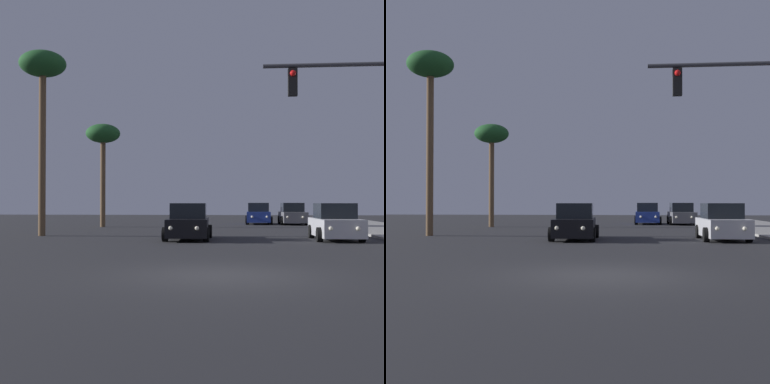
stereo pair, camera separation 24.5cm
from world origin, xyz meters
TOP-DOWN VIEW (x-y plane):
  - ground_plane at (0.00, 0.00)m, footprint 120.00×120.00m
  - car_black at (-1.87, 11.92)m, footprint 2.04×4.34m
  - car_blue at (2.03, 29.97)m, footprint 2.04×4.33m
  - car_grey at (4.62, 29.36)m, footprint 2.04×4.34m
  - car_silver at (4.83, 12.23)m, footprint 2.04×4.34m
  - palm_tree_mid at (-9.01, 24.00)m, footprint 2.40×2.40m
  - palm_tree_near at (-9.62, 14.00)m, footprint 2.40×2.40m

SIDE VIEW (x-z plane):
  - ground_plane at x=0.00m, z-range 0.00..0.00m
  - car_black at x=-1.87m, z-range -0.08..1.60m
  - car_blue at x=2.03m, z-range -0.08..1.60m
  - car_grey at x=4.62m, z-range -0.08..1.60m
  - car_silver at x=4.83m, z-range -0.08..1.60m
  - palm_tree_mid at x=-9.01m, z-range 2.61..9.82m
  - palm_tree_near at x=-9.62m, z-range 3.52..13.05m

